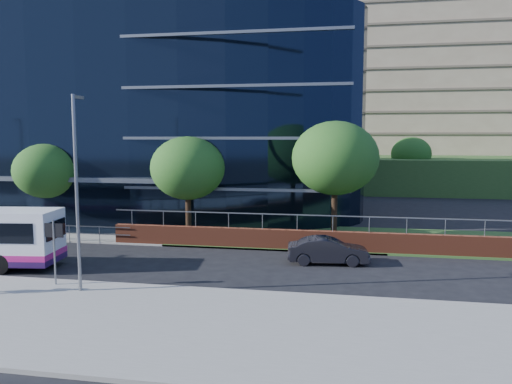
% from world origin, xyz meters
% --- Properties ---
extents(far_forecourt, '(50.00, 8.00, 0.10)m').
position_xyz_m(far_forecourt, '(-6.00, 11.00, 0.05)').
color(far_forecourt, gray).
rests_on(far_forecourt, ground).
extents(grass_verge, '(36.00, 8.00, 0.12)m').
position_xyz_m(grass_verge, '(24.00, 11.00, 0.06)').
color(grass_verge, '#2D511E').
rests_on(grass_verge, ground).
extents(glass_office, '(44.00, 23.10, 16.00)m').
position_xyz_m(glass_office, '(-4.00, 20.85, 8.00)').
color(glass_office, black).
rests_on(glass_office, ground).
extents(retaining_wall, '(34.00, 0.40, 2.11)m').
position_xyz_m(retaining_wall, '(20.00, 7.30, 0.61)').
color(retaining_wall, brown).
rests_on(retaining_wall, ground).
extents(apartment_block, '(60.00, 42.00, 30.00)m').
position_xyz_m(apartment_block, '(32.00, 57.21, 11.11)').
color(apartment_block, '#2D511E').
rests_on(apartment_block, ground).
extents(street_sign, '(0.85, 0.09, 2.80)m').
position_xyz_m(street_sign, '(4.50, -1.59, 2.15)').
color(street_sign, slate).
rests_on(street_sign, pavement_near).
extents(tree_far_b, '(4.29, 4.29, 6.05)m').
position_xyz_m(tree_far_b, '(-3.00, 9.50, 4.21)').
color(tree_far_b, black).
rests_on(tree_far_b, ground).
extents(tree_far_c, '(4.62, 4.62, 6.51)m').
position_xyz_m(tree_far_c, '(7.00, 9.00, 4.54)').
color(tree_far_c, black).
rests_on(tree_far_c, ground).
extents(tree_far_d, '(5.28, 5.28, 7.44)m').
position_xyz_m(tree_far_d, '(16.00, 10.00, 5.19)').
color(tree_far_d, black).
rests_on(tree_far_d, ground).
extents(tree_dist_e, '(4.62, 4.62, 6.51)m').
position_xyz_m(tree_dist_e, '(24.00, 40.00, 4.54)').
color(tree_dist_e, black).
rests_on(tree_dist_e, ground).
extents(streetlight_east, '(0.15, 0.77, 8.00)m').
position_xyz_m(streetlight_east, '(6.00, -2.17, 4.44)').
color(streetlight_east, slate).
rests_on(streetlight_east, pavement_near).
extents(parked_car, '(4.25, 1.86, 1.36)m').
position_xyz_m(parked_car, '(15.86, 4.70, 0.68)').
color(parked_car, black).
rests_on(parked_car, ground).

